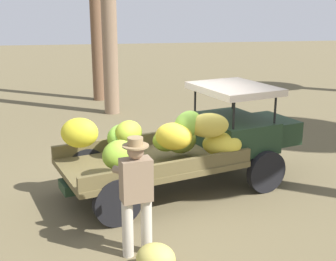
% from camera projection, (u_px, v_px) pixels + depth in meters
% --- Properties ---
extents(ground_plane, '(60.00, 60.00, 0.00)m').
position_uv_depth(ground_plane, '(182.00, 186.00, 8.30)').
color(ground_plane, brown).
extents(truck, '(4.66, 2.76, 1.82)m').
position_uv_depth(truck, '(193.00, 141.00, 8.01)').
color(truck, '#1D321E').
rests_on(truck, ground).
extents(farmer, '(0.52, 0.49, 1.65)m').
position_uv_depth(farmer, '(136.00, 190.00, 5.82)').
color(farmer, beige).
rests_on(farmer, ground).
extents(loose_banana_bunch, '(0.64, 0.60, 0.39)m').
position_uv_depth(loose_banana_bunch, '(156.00, 259.00, 5.60)').
color(loose_banana_bunch, tan).
rests_on(loose_banana_bunch, ground).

